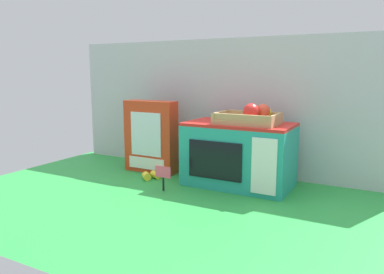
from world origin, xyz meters
The scene contains 7 objects.
ground_plane centered at (0.00, 0.00, 0.00)m, with size 1.70×1.70×0.00m, color green.
display_back_panel centered at (0.00, 0.21, 0.31)m, with size 1.61×0.03×0.62m, color #B7BABF.
toy_microwave centered at (0.16, 0.02, 0.13)m, with size 0.43×0.25×0.26m.
food_groups_crate centered at (0.21, 0.01, 0.29)m, with size 0.24×0.17×0.08m.
cookie_set_box centered at (-0.29, 0.03, 0.17)m, with size 0.26×0.08×0.34m.
price_sign centered at (-0.07, -0.20, 0.07)m, with size 0.07×0.01×0.10m.
loose_toy_banana centered at (-0.21, -0.06, 0.02)m, with size 0.08×0.12×0.03m.
Camera 1 is at (0.71, -1.40, 0.47)m, focal length 34.81 mm.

